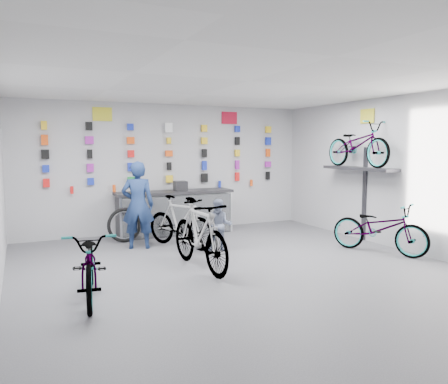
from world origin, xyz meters
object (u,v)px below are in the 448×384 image
counter (175,213)px  bike_center (199,234)px  customer (220,225)px  clerk (138,205)px  bike_left (91,263)px  bike_right (379,228)px  bike_service (180,222)px

counter → bike_center: bearing=-101.1°
bike_center → customer: bike_center is taller
customer → clerk: bearing=172.1°
bike_left → bike_right: bearing=11.6°
counter → customer: customer is taller
bike_service → clerk: clerk is taller
customer → counter: bearing=123.2°
counter → bike_right: size_ratio=1.47×
customer → bike_service: bearing=157.6°
bike_right → customer: 3.03m
counter → customer: 1.98m
bike_center → bike_service: bearing=77.4°
bike_service → customer: bearing=-76.3°
bike_center → customer: size_ratio=1.91×
counter → clerk: size_ratio=1.56×
bike_center → clerk: clerk is taller
bike_center → bike_service: (0.24, 1.63, -0.07)m
bike_left → bike_center: bearing=29.3°
bike_service → bike_right: bearing=-59.5°
bike_left → bike_center: bike_center is taller
bike_service → clerk: size_ratio=0.99×
bike_center → clerk: 1.99m
clerk → bike_service: bearing=178.4°
counter → customer: size_ratio=2.66×
bike_left → bike_service: size_ratio=1.06×
bike_left → bike_right: (5.32, 0.26, 0.00)m
bike_left → clerk: bearing=72.4°
bike_right → customer: customer is taller
bike_right → bike_service: size_ratio=1.06×
bike_service → counter: bearing=48.3°
bike_left → customer: customer is taller
counter → bike_center: (-0.58, -2.94, 0.10)m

